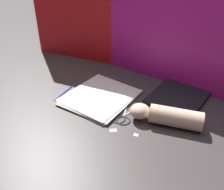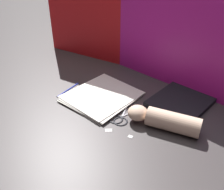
{
  "view_description": "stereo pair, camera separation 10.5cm",
  "coord_description": "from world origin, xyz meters",
  "px_view_note": "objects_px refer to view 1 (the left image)",
  "views": [
    {
      "loc": [
        0.5,
        -0.74,
        0.65
      ],
      "look_at": [
        0.0,
        0.03,
        0.06
      ],
      "focal_mm": 42.0,
      "sensor_mm": 36.0,
      "label": 1
    },
    {
      "loc": [
        0.58,
        -0.68,
        0.65
      ],
      "look_at": [
        0.0,
        0.03,
        0.06
      ],
      "focal_mm": 42.0,
      "sensor_mm": 36.0,
      "label": 2
    }
  ],
  "objects_px": {
    "hand_forearm": "(167,116)",
    "book_closed": "(178,97)",
    "scissors": "(124,116)",
    "paper_stack": "(100,97)"
  },
  "relations": [
    {
      "from": "book_closed",
      "to": "hand_forearm",
      "type": "xyz_separation_m",
      "value": [
        0.02,
        -0.19,
        0.03
      ]
    },
    {
      "from": "paper_stack",
      "to": "hand_forearm",
      "type": "xyz_separation_m",
      "value": [
        0.32,
        -0.01,
        0.03
      ]
    },
    {
      "from": "hand_forearm",
      "to": "book_closed",
      "type": "bearing_deg",
      "value": 97.04
    },
    {
      "from": "scissors",
      "to": "hand_forearm",
      "type": "xyz_separation_m",
      "value": [
        0.16,
        0.05,
        0.03
      ]
    },
    {
      "from": "hand_forearm",
      "to": "scissors",
      "type": "bearing_deg",
      "value": -161.22
    },
    {
      "from": "paper_stack",
      "to": "scissors",
      "type": "bearing_deg",
      "value": -20.89
    },
    {
      "from": "book_closed",
      "to": "scissors",
      "type": "bearing_deg",
      "value": -119.3
    },
    {
      "from": "scissors",
      "to": "hand_forearm",
      "type": "relative_size",
      "value": 0.61
    },
    {
      "from": "paper_stack",
      "to": "scissors",
      "type": "height_order",
      "value": "paper_stack"
    },
    {
      "from": "scissors",
      "to": "book_closed",
      "type": "bearing_deg",
      "value": 60.7
    }
  ]
}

